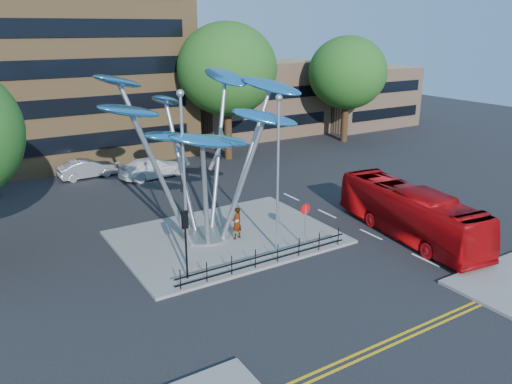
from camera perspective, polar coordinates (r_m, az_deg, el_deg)
ground at (r=24.85m, az=5.36°, el=-9.51°), size 120.00×120.00×0.00m
traffic_island at (r=28.88m, az=-3.45°, el=-5.16°), size 12.00×9.00×0.15m
double_yellow_near at (r=21.09m, az=15.59°, el=-15.69°), size 40.00×0.12×0.01m
double_yellow_far at (r=20.93m, az=16.21°, el=-16.05°), size 40.00×0.12×0.01m
low_building_near at (r=56.30m, az=0.03°, el=10.61°), size 15.00×8.00×8.00m
low_building_far at (r=63.36m, az=12.03°, el=10.63°), size 12.00×8.00×7.00m
tree_right at (r=44.98m, az=-3.33°, el=13.80°), size 8.80×8.80×12.11m
tree_far at (r=53.18m, az=10.40°, el=13.24°), size 8.00×8.00×10.81m
leaf_sculpture at (r=27.03m, az=-6.43°, el=8.21°), size 12.72×9.54×9.51m
street_lamp_left at (r=23.55m, az=-8.27°, el=2.84°), size 0.36×0.36×8.80m
street_lamp_right at (r=25.54m, az=2.54°, el=3.62°), size 0.36×0.36×8.30m
traffic_light_island at (r=23.38m, az=-8.08°, el=-4.38°), size 0.28×0.18×3.42m
no_entry_sign_island at (r=27.02m, az=5.65°, el=-2.92°), size 0.60×0.10×2.45m
pedestrian_railing_front at (r=25.31m, az=1.23°, el=-7.48°), size 10.00×0.06×1.00m
red_bus at (r=29.93m, az=17.18°, el=-2.25°), size 3.83×10.75×2.93m
pedestrian at (r=28.13m, az=-2.21°, el=-3.57°), size 0.78×0.62×1.87m
parked_car_mid at (r=42.33m, az=-18.73°, el=2.54°), size 4.65×1.89×1.50m
parked_car_right at (r=41.05m, az=-11.75°, el=2.72°), size 5.67×2.81×1.58m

